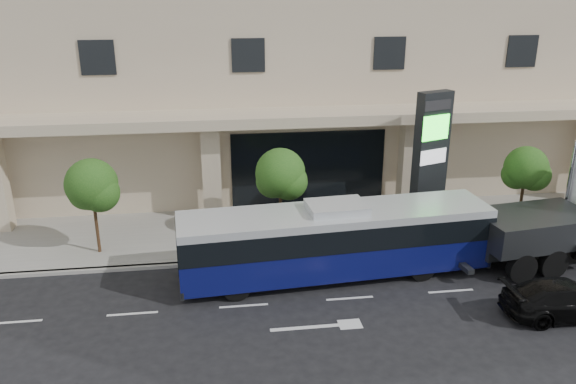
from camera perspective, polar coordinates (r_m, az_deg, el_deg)
name	(u,v)px	position (r m, az deg, el deg)	size (l,w,h in m)	color
ground	(341,279)	(22.93, 5.39, -8.81)	(120.00, 120.00, 0.00)	black
sidewalk	(318,228)	(27.29, 3.07, -3.69)	(120.00, 6.00, 0.15)	gray
curb	(331,256)	(24.63, 4.36, -6.45)	(120.00, 0.30, 0.15)	gray
convention_center	(289,7)	(35.31, 0.11, 18.27)	(60.00, 17.60, 20.00)	#C1AC91
tree_left	(92,188)	(24.99, -19.24, 0.39)	(2.27, 2.20, 4.22)	#422B19
tree_mid	(281,177)	(24.56, -0.72, 1.57)	(2.28, 2.20, 4.38)	#422B19
tree_right	(526,171)	(28.35, 23.04, 2.00)	(2.10, 2.00, 4.04)	#422B19
city_bus	(335,240)	(22.49, 4.84, -4.83)	(12.58, 3.52, 3.15)	black
black_sedan	(566,299)	(22.49, 26.43, -9.72)	(1.85, 4.55, 1.32)	black
signage_pylon	(430,163)	(26.40, 14.22, 2.86)	(1.75, 1.13, 6.64)	black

